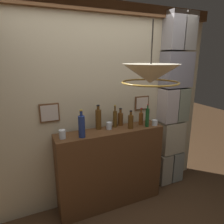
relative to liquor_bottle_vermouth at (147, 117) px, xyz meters
name	(u,v)px	position (x,y,z in m)	size (l,w,h in m)	color
panelled_rear_partition	(103,103)	(-0.50, 0.31, 0.18)	(3.19, 0.15, 2.62)	beige
stone_pillar	(172,103)	(0.57, 0.19, 0.10)	(0.44, 0.29, 2.54)	#A39B86
bar_shelf_unit	(110,168)	(-0.50, 0.08, -0.66)	(1.41, 0.32, 1.08)	brown
liquor_bottle_vermouth	(147,117)	(0.00, 0.00, 0.00)	(0.05, 0.05, 0.30)	#174A21
liquor_bottle_amaro	(115,119)	(-0.40, 0.16, -0.01)	(0.05, 0.05, 0.30)	#593C15
liquor_bottle_rum	(82,126)	(-0.89, 0.00, 0.01)	(0.08, 0.08, 0.33)	navy
liquor_bottle_sherry	(131,121)	(-0.23, 0.03, -0.03)	(0.07, 0.07, 0.24)	#573613
liquor_bottle_port	(120,119)	(-0.30, 0.19, -0.03)	(0.07, 0.07, 0.24)	brown
liquor_bottle_bourbon	(98,119)	(-0.62, 0.18, 0.01)	(0.08, 0.08, 0.32)	#5A3916
liquor_bottle_rye	(141,118)	(-0.03, 0.10, -0.04)	(0.06, 0.06, 0.23)	brown
glass_tumbler_rocks	(109,126)	(-0.50, 0.12, -0.08)	(0.07, 0.07, 0.09)	silver
glass_tumbler_highball	(62,134)	(-1.10, 0.05, -0.08)	(0.08, 0.08, 0.10)	silver
glass_tumbler_shot	(155,123)	(0.13, 0.00, -0.09)	(0.08, 0.08, 0.07)	silver
pendant_lamp	(151,74)	(-0.45, -0.68, 0.63)	(0.50, 0.50, 0.51)	#EFE5C6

